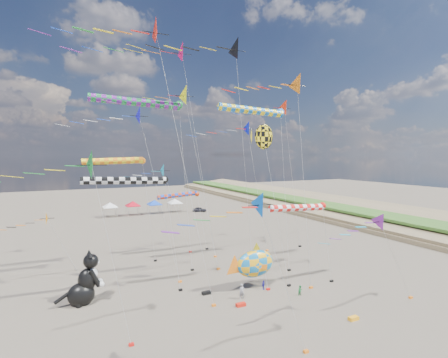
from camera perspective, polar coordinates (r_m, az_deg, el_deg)
ground at (r=29.82m, az=13.44°, el=-23.92°), size 260.00×260.00×0.00m
delta_kite_0 at (r=42.55m, az=0.13°, el=20.49°), size 14.91×2.98×27.73m
delta_kite_1 at (r=51.77m, az=10.02°, el=11.21°), size 10.37×2.53×21.98m
delta_kite_2 at (r=33.59m, az=22.84°, el=-6.79°), size 10.92×1.69×9.06m
delta_kite_3 at (r=31.01m, az=-11.08°, el=22.19°), size 12.98×2.50×25.16m
delta_kite_4 at (r=25.06m, az=-22.38°, el=1.60°), size 9.74×2.27×14.41m
delta_kite_5 at (r=46.79m, az=-6.57°, el=19.93°), size 16.56×2.93×28.51m
delta_kite_6 at (r=36.51m, az=-13.86°, el=9.49°), size 10.41×2.02×18.83m
delta_kite_7 at (r=47.52m, az=-11.87°, el=1.03°), size 11.71×2.03×12.87m
delta_kite_8 at (r=42.02m, az=-26.73°, el=-6.39°), size 7.40×1.62×7.84m
delta_kite_9 at (r=35.20m, az=10.45°, el=14.48°), size 10.16×2.32×21.80m
delta_kite_10 at (r=40.50m, az=-5.87°, el=13.05°), size 11.49×2.51×21.82m
delta_kite_11 at (r=22.42m, az=6.45°, el=-4.82°), size 8.70×1.83×11.75m
delta_kite_12 at (r=48.16m, az=3.43°, el=7.98°), size 11.18×2.25×18.70m
windsock_0 at (r=33.91m, az=-15.27°, el=-0.33°), size 9.39×0.72×11.85m
windsock_1 at (r=39.25m, az=5.06°, el=10.96°), size 9.39×0.86×19.18m
windsock_2 at (r=44.65m, az=-17.13°, el=2.77°), size 8.81×0.83×13.56m
windsock_3 at (r=49.32m, az=-7.19°, el=-2.69°), size 7.52×0.65×8.58m
windsock_4 at (r=36.63m, az=12.35°, el=-4.63°), size 8.30×0.74×8.89m
windsock_5 at (r=39.93m, az=-13.51°, el=11.99°), size 11.45×0.92×20.05m
angelfish_kite at (r=37.13m, az=6.29°, el=6.69°), size 3.74×3.02×17.12m
cat_inflatable at (r=36.13m, az=-21.91°, el=-14.72°), size 3.75×1.97×4.98m
fish_inflatable at (r=37.33m, az=5.00°, el=-13.56°), size 5.73×2.12×4.85m
person_adult at (r=35.33m, az=2.94°, el=-17.87°), size 0.57×0.40×1.50m
child_green at (r=37.01m, az=12.36°, el=-17.33°), size 0.54×0.44×1.01m
child_blue at (r=37.85m, az=6.46°, el=-16.81°), size 0.59×0.52×0.96m
kite_bag_0 at (r=34.08m, az=2.76°, el=-19.82°), size 0.90×0.44×0.30m
kite_bag_1 at (r=33.45m, az=20.37°, el=-20.55°), size 0.90×0.44×0.30m
kite_bag_2 at (r=36.63m, az=-2.88°, el=-18.07°), size 0.90×0.44×0.30m
tent_row at (r=83.03m, az=-12.96°, el=-3.55°), size 19.20×4.20×3.80m
parked_car at (r=85.39m, az=-4.02°, el=-5.00°), size 3.62×2.56×1.14m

